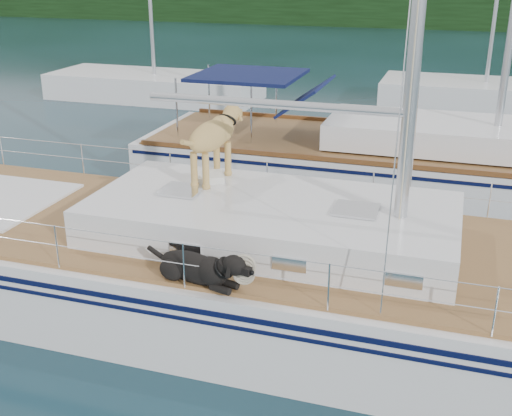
% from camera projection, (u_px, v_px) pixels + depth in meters
% --- Properties ---
extents(ground, '(120.00, 120.00, 0.00)m').
position_uv_depth(ground, '(222.00, 304.00, 10.00)').
color(ground, black).
rests_on(ground, ground).
extents(shore_bank, '(92.00, 1.00, 1.20)m').
position_uv_depth(shore_bank, '(427.00, 18.00, 50.76)').
color(shore_bank, '#595147').
rests_on(shore_bank, ground).
extents(main_sailboat, '(12.00, 3.85, 14.01)m').
position_uv_depth(main_sailboat, '(226.00, 266.00, 9.73)').
color(main_sailboat, silver).
rests_on(main_sailboat, ground).
extents(neighbor_sailboat, '(11.00, 3.50, 13.30)m').
position_uv_depth(neighbor_sailboat, '(386.00, 165.00, 14.67)').
color(neighbor_sailboat, silver).
rests_on(neighbor_sailboat, ground).
extents(bg_boat_west, '(8.00, 3.00, 11.65)m').
position_uv_depth(bg_boat_west, '(155.00, 87.00, 24.54)').
color(bg_boat_west, silver).
rests_on(bg_boat_west, ground).
extents(bg_boat_center, '(7.20, 3.00, 11.65)m').
position_uv_depth(bg_boat_center, '(484.00, 96.00, 22.89)').
color(bg_boat_center, silver).
rests_on(bg_boat_center, ground).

